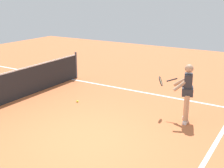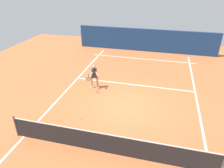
{
  "view_description": "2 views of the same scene",
  "coord_description": "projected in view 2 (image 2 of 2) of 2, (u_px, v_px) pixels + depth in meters",
  "views": [
    {
      "loc": [
        -4.99,
        -3.88,
        3.24
      ],
      "look_at": [
        1.06,
        -0.16,
        1.11
      ],
      "focal_mm": 47.81,
      "sensor_mm": 36.0,
      "label": 1
    },
    {
      "loc": [
        -1.71,
        9.43,
        6.39
      ],
      "look_at": [
        0.82,
        -0.4,
        1.1
      ],
      "focal_mm": 33.45,
      "sensor_mm": 36.0,
      "label": 2
    }
  ],
  "objects": [
    {
      "name": "court_back_wall",
      "position": [
        146.0,
        40.0,
        19.4
      ],
      "size": [
        12.79,
        0.24,
        2.08
      ],
      "primitive_type": "cube",
      "color": "navy",
      "rests_on": "ground"
    },
    {
      "name": "tennis_player",
      "position": [
        94.0,
        76.0,
        12.99
      ],
      "size": [
        0.66,
        1.09,
        1.55
      ],
      "color": "tan",
      "rests_on": "ground"
    },
    {
      "name": "service_line_marking",
      "position": [
        133.0,
        85.0,
        13.75
      ],
      "size": [
        7.79,
        0.1,
        0.01
      ],
      "primitive_type": "cube",
      "color": "white",
      "rests_on": "ground"
    },
    {
      "name": "baseline_marking",
      "position": [
        142.0,
        59.0,
        17.99
      ],
      "size": [
        8.79,
        0.1,
        0.01
      ],
      "primitive_type": "cube",
      "color": "white",
      "rests_on": "ground"
    },
    {
      "name": "tennis_ball_near",
      "position": [
        80.0,
        119.0,
        10.43
      ],
      "size": [
        0.07,
        0.07,
        0.07
      ],
      "primitive_type": "sphere",
      "color": "#D1E533",
      "rests_on": "ground"
    },
    {
      "name": "sideline_left_marking",
      "position": [
        200.0,
        117.0,
        10.57
      ],
      "size": [
        0.1,
        18.27,
        0.01
      ],
      "primitive_type": "cube",
      "color": "white",
      "rests_on": "ground"
    },
    {
      "name": "sideline_right_marking",
      "position": [
        60.0,
        97.0,
        12.3
      ],
      "size": [
        0.1,
        18.27,
        0.01
      ],
      "primitive_type": "cube",
      "color": "white",
      "rests_on": "ground"
    },
    {
      "name": "ground_plane",
      "position": [
        125.0,
        107.0,
        11.44
      ],
      "size": [
        26.35,
        26.35,
        0.0
      ],
      "primitive_type": "plane",
      "color": "#C66638"
    },
    {
      "name": "court_net",
      "position": [
        108.0,
        144.0,
        8.24
      ],
      "size": [
        8.47,
        0.08,
        1.05
      ],
      "color": "#4C4C51",
      "rests_on": "ground"
    }
  ]
}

